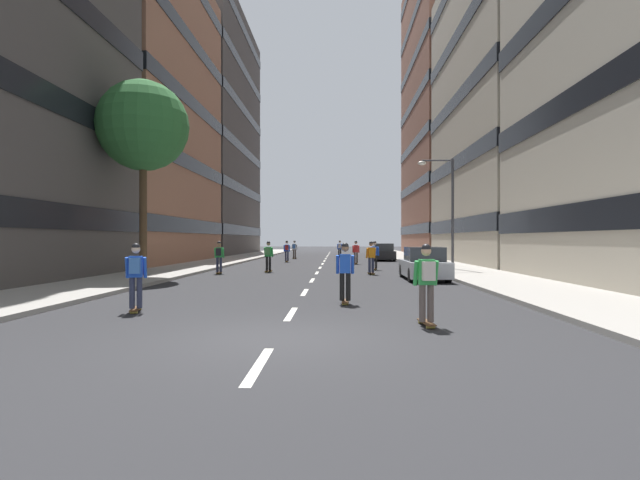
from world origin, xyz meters
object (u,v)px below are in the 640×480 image
skater_2 (294,248)px  skater_7 (136,273)px  skater_4 (287,250)px  skater_1 (371,256)px  skater_5 (427,279)px  skater_6 (268,254)px  skater_10 (375,254)px  skater_0 (356,251)px  parked_car_mid (383,253)px  parked_car_near (424,265)px  skater_3 (340,248)px  skater_9 (345,270)px  skater_8 (219,255)px  streetlamp_right (446,201)px  street_tree_near (143,126)px

skater_2 → skater_7: 34.79m
skater_2 → skater_4: same height
skater_1 → skater_5: (0.14, -15.50, 0.03)m
skater_6 → skater_10: (6.23, 2.17, -0.03)m
skater_0 → skater_10: same height
parked_car_mid → skater_2: 9.21m
parked_car_near → skater_7: size_ratio=2.47×
skater_3 → skater_6: bearing=-101.3°
skater_1 → skater_6: bearing=164.3°
parked_car_mid → skater_3: 6.79m
parked_car_near → skater_3: size_ratio=2.47×
skater_7 → skater_9: (5.43, 1.81, -0.03)m
skater_5 → skater_6: 18.11m
parked_car_mid → skater_4: bearing=-160.5°
skater_7 → skater_10: 19.02m
parked_car_mid → skater_0: skater_0 is taller
skater_8 → streetlamp_right: bearing=12.2°
skater_8 → skater_9: same height
skater_2 → skater_7: same height
skater_0 → skater_6: size_ratio=1.00×
streetlamp_right → skater_7: (-11.62, -16.60, -3.12)m
skater_6 → skater_9: bearing=-72.8°
skater_6 → skater_1: bearing=-15.7°
parked_car_near → streetlamp_right: (2.42, 6.27, 3.44)m
parked_car_mid → skater_5: (-2.07, -32.40, 0.32)m
parked_car_near → skater_4: bearing=115.3°
skater_7 → skater_2: bearing=88.4°
parked_car_near → skater_2: 25.79m
parked_car_mid → skater_1: skater_1 is taller
parked_car_near → parked_car_mid: same height
skater_10 → skater_1: bearing=-97.1°
skater_5 → skater_10: (0.33, 19.29, -0.03)m
skater_1 → skater_7: bearing=-117.0°
skater_4 → skater_10: size_ratio=1.00×
skater_9 → skater_10: bearing=82.6°
skater_6 → skater_3: bearing=78.7°
streetlamp_right → parked_car_mid: bearing=99.8°
skater_3 → skater_8: size_ratio=1.00×
streetlamp_right → skater_7: streetlamp_right is taller
skater_10 → street_tree_near: bearing=-151.4°
skater_8 → skater_10: 9.45m
street_tree_near → streetlamp_right: street_tree_near is taller
skater_2 → skater_6: same height
parked_car_near → streetlamp_right: bearing=68.9°
parked_car_near → skater_2: size_ratio=2.47×
skater_3 → parked_car_near: bearing=-81.7°
parked_car_near → street_tree_near: size_ratio=0.46×
skater_5 → skater_6: (-5.90, 17.12, 0.00)m
skater_0 → skater_10: 7.04m
skater_6 → skater_8: bearing=-148.6°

